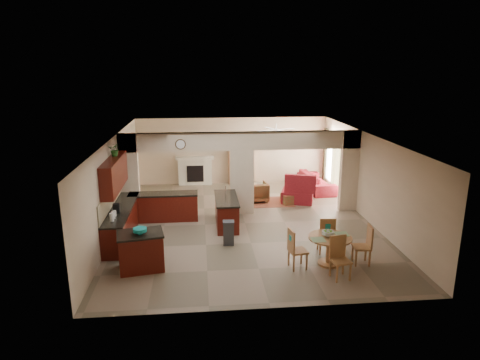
{
  "coord_description": "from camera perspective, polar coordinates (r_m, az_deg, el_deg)",
  "views": [
    {
      "loc": [
        -1.4,
        -12.82,
        4.88
      ],
      "look_at": [
        -0.13,
        0.3,
        1.36
      ],
      "focal_mm": 32.0,
      "sensor_mm": 36.0,
      "label": 1
    }
  ],
  "objects": [
    {
      "name": "window_b",
      "position": [
        18.03,
        11.94,
        2.85
      ],
      "size": [
        0.02,
        0.9,
        1.9
      ],
      "primitive_type": "cube",
      "color": "white",
      "rests_on": "wall_right"
    },
    {
      "name": "upper_cabinets",
      "position": [
        12.61,
        -16.43,
        0.75
      ],
      "size": [
        0.35,
        2.4,
        0.9
      ],
      "primitive_type": "cube",
      "color": "#3D0A07",
      "rests_on": "wall_left"
    },
    {
      "name": "partition_left_pier",
      "position": [
        14.43,
        -14.52,
        0.51
      ],
      "size": [
        0.6,
        0.25,
        2.8
      ],
      "primitive_type": "cube",
      "color": "beige",
      "rests_on": "floor"
    },
    {
      "name": "ceiling",
      "position": [
        13.06,
        0.7,
        5.78
      ],
      "size": [
        10.0,
        10.0,
        0.0
      ],
      "primitive_type": "plane",
      "rotation": [
        3.14,
        0.0,
        0.0
      ],
      "color": "white",
      "rests_on": "wall_back"
    },
    {
      "name": "armchair",
      "position": [
        15.9,
        2.26,
        -1.58
      ],
      "size": [
        0.86,
        0.88,
        0.72
      ],
      "primitive_type": "imported",
      "rotation": [
        0.0,
        0.0,
        3.27
      ],
      "color": "maroon",
      "rests_on": "floor"
    },
    {
      "name": "floor",
      "position": [
        13.79,
        0.67,
        -5.78
      ],
      "size": [
        10.0,
        10.0,
        0.0
      ],
      "primitive_type": "plane",
      "color": "#7F6D58",
      "rests_on": "ground"
    },
    {
      "name": "wall_right",
      "position": [
        14.34,
        16.79,
        0.25
      ],
      "size": [
        0.0,
        10.0,
        10.0
      ],
      "primitive_type": "plane",
      "rotation": [
        1.57,
        0.0,
        -1.57
      ],
      "color": "beige",
      "rests_on": "floor"
    },
    {
      "name": "shelving_unit",
      "position": [
        18.17,
        0.14,
        2.3
      ],
      "size": [
        1.0,
        0.32,
        1.8
      ],
      "primitive_type": "cube",
      "color": "#A35C38",
      "rests_on": "floor"
    },
    {
      "name": "partition_header",
      "position": [
        14.09,
        0.26,
        5.23
      ],
      "size": [
        8.0,
        0.25,
        0.6
      ],
      "primitive_type": "cube",
      "color": "beige",
      "rests_on": "partition_center_pier"
    },
    {
      "name": "plant",
      "position": [
        12.83,
        -16.34,
        3.9
      ],
      "size": [
        0.37,
        0.33,
        0.37
      ],
      "primitive_type": "imported",
      "rotation": [
        0.0,
        0.0,
        -0.13
      ],
      "color": "#1F5516",
      "rests_on": "upper_cabinets"
    },
    {
      "name": "wall_front",
      "position": [
        8.67,
        4.28,
        -8.77
      ],
      "size": [
        8.0,
        0.0,
        8.0
      ],
      "primitive_type": "plane",
      "rotation": [
        -1.57,
        0.0,
        0.0
      ],
      "color": "beige",
      "rests_on": "floor"
    },
    {
      "name": "glazed_door",
      "position": [
        17.28,
        12.74,
        1.77
      ],
      "size": [
        0.02,
        0.7,
        2.1
      ],
      "primitive_type": "cube",
      "color": "white",
      "rests_on": "wall_right"
    },
    {
      "name": "drape_b_left",
      "position": [
        17.46,
        12.39,
        2.44
      ],
      "size": [
        0.1,
        0.28,
        2.3
      ],
      "primitive_type": "cube",
      "color": "#381F16",
      "rests_on": "wall_right"
    },
    {
      "name": "wall_clock",
      "position": [
        13.89,
        -7.94,
        4.74
      ],
      "size": [
        0.34,
        0.03,
        0.34
      ],
      "primitive_type": "cylinder",
      "rotation": [
        1.57,
        0.0,
        0.0
      ],
      "color": "#492F18",
      "rests_on": "partition_header"
    },
    {
      "name": "window_a",
      "position": [
        16.46,
        13.68,
        1.6
      ],
      "size": [
        0.02,
        0.9,
        1.9
      ],
      "primitive_type": "cube",
      "color": "white",
      "rests_on": "wall_right"
    },
    {
      "name": "kitchen_counter",
      "position": [
        13.45,
        -13.2,
        -4.62
      ],
      "size": [
        2.52,
        3.29,
        1.48
      ],
      "color": "#3D0A07",
      "rests_on": "floor"
    },
    {
      "name": "chair_north",
      "position": [
        11.7,
        11.45,
        -7.08
      ],
      "size": [
        0.46,
        0.46,
        1.02
      ],
      "rotation": [
        0.0,
        0.0,
        3.05
      ],
      "color": "#A35C38",
      "rests_on": "floor"
    },
    {
      "name": "partition_right_pier",
      "position": [
        15.13,
        14.34,
        1.18
      ],
      "size": [
        0.6,
        0.25,
        2.8
      ],
      "primitive_type": "cube",
      "color": "beige",
      "rests_on": "floor"
    },
    {
      "name": "drape_b_right",
      "position": [
        18.58,
        11.28,
        3.24
      ],
      "size": [
        0.1,
        0.28,
        2.3
      ],
      "primitive_type": "cube",
      "color": "#381F16",
      "rests_on": "wall_right"
    },
    {
      "name": "chair_west",
      "position": [
        10.75,
        7.33,
        -8.92
      ],
      "size": [
        0.48,
        0.48,
        1.02
      ],
      "rotation": [
        0.0,
        0.0,
        1.74
      ],
      "color": "#A35C38",
      "rests_on": "floor"
    },
    {
      "name": "wall_left",
      "position": [
        13.53,
        -16.4,
        -0.57
      ],
      "size": [
        0.0,
        10.0,
        10.0
      ],
      "primitive_type": "plane",
      "rotation": [
        1.57,
        0.0,
        1.57
      ],
      "color": "beige",
      "rests_on": "floor"
    },
    {
      "name": "kitchen_island",
      "position": [
        10.93,
        -13.06,
        -9.2
      ],
      "size": [
        1.23,
        0.97,
        0.96
      ],
      "rotation": [
        0.0,
        0.0,
        0.18
      ],
      "color": "#3D0A07",
      "rests_on": "floor"
    },
    {
      "name": "teal_bowl",
      "position": [
        10.65,
        -13.19,
        -6.65
      ],
      "size": [
        0.33,
        0.33,
        0.15
      ],
      "primitive_type": "cylinder",
      "color": "teal",
      "rests_on": "kitchen_island"
    },
    {
      "name": "peninsula",
      "position": [
        13.48,
        -1.82,
        -4.22
      ],
      "size": [
        0.7,
        1.85,
        0.91
      ],
      "color": "#3D0A07",
      "rests_on": "floor"
    },
    {
      "name": "fireplace",
      "position": [
        18.16,
        -6.0,
        1.29
      ],
      "size": [
        1.6,
        0.35,
        1.2
      ],
      "color": "silver",
      "rests_on": "floor"
    },
    {
      "name": "fruit_bowl",
      "position": [
        11.0,
        11.64,
        -6.99
      ],
      "size": [
        0.31,
        0.31,
        0.16
      ],
      "primitive_type": "cylinder",
      "color": "#5DA924",
      "rests_on": "dining_table"
    },
    {
      "name": "rug",
      "position": [
        15.91,
        4.16,
        -2.93
      ],
      "size": [
        1.6,
        1.3,
        0.01
      ],
      "primitive_type": "cube",
      "color": "#974D37",
      "rests_on": "floor"
    },
    {
      "name": "trash_can",
      "position": [
        12.11,
        -1.54,
        -7.18
      ],
      "size": [
        0.32,
        0.27,
        0.64
      ],
      "primitive_type": "cube",
      "rotation": [
        0.0,
        0.0,
        -0.05
      ],
      "color": "#313134",
      "rests_on": "floor"
    },
    {
      "name": "chaise",
      "position": [
        16.0,
        7.66,
        -2.11
      ],
      "size": [
        1.34,
        1.21,
        0.45
      ],
      "primitive_type": "cube",
      "rotation": [
        0.0,
        0.0,
        -0.3
      ],
      "color": "maroon",
      "rests_on": "floor"
    },
    {
      "name": "ottoman",
      "position": [
        15.75,
        6.48,
        -2.52
      ],
      "size": [
        0.57,
        0.57,
        0.35
      ],
      "primitive_type": "cube",
      "rotation": [
        0.0,
        0.0,
        0.18
      ],
      "color": "maroon",
      "rests_on": "floor"
    },
    {
      "name": "chair_east",
      "position": [
        11.35,
        16.35,
        -8.1
      ],
      "size": [
        0.45,
        0.45,
        1.02
      ],
      "rotation": [
        0.0,
        0.0,
        4.63
      ],
      "color": "#A35C38",
      "rests_on": "floor"
    },
    {
      "name": "sofa",
      "position": [
        17.62,
        10.15,
        -0.21
      ],
      "size": [
        2.41,
        1.1,
        0.69
      ],
      "primitive_type": "imported",
      "rotation": [
        0.0,
        0.0,
        1.65
      ],
      "color": "maroon",
      "rests_on": "floor"
    },
    {
      "name": "drape_a_right",
      "position": [
        17.0,
        12.9,
        2.07
      ],
      "size": [
        0.1,
        0.28,
        2.3
      ],
      "primitive_type": "cube",
      "color": "#381F16",
      "rests_on": "wall_right"
    },
    {
      "name": "ceiling_fan",
      "position": [
        16.25,
        4.85,
        6.69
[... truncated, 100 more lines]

